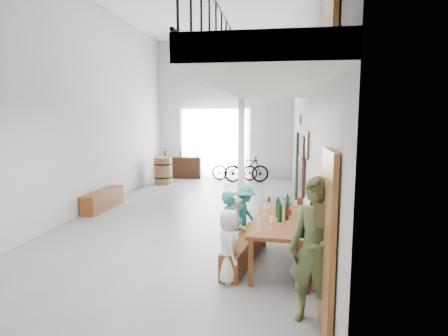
% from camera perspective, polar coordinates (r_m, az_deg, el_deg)
% --- Properties ---
extents(floor, '(12.00, 12.00, 0.00)m').
position_cam_1_polar(floor, '(9.61, -4.95, -7.07)').
color(floor, slate).
rests_on(floor, ground).
extents(room_walls, '(12.00, 12.00, 12.00)m').
position_cam_1_polar(room_walls, '(9.36, -5.20, 14.48)').
color(room_walls, silver).
rests_on(room_walls, ground).
extents(gateway_portal, '(2.80, 0.08, 2.80)m').
position_cam_1_polar(gateway_portal, '(15.23, -1.38, 3.74)').
color(gateway_portal, white).
rests_on(gateway_portal, ground).
extents(right_wall_decor, '(0.07, 8.28, 5.07)m').
position_cam_1_polar(right_wall_decor, '(7.23, 12.65, 1.95)').
color(right_wall_decor, brown).
rests_on(right_wall_decor, ground).
extents(balcony, '(1.52, 5.62, 4.00)m').
position_cam_1_polar(balcony, '(5.94, 6.82, 12.68)').
color(balcony, white).
rests_on(balcony, ground).
extents(tasting_table, '(0.99, 2.12, 0.79)m').
position_cam_1_polar(tasting_table, '(6.29, 8.56, -8.41)').
color(tasting_table, brown).
rests_on(tasting_table, ground).
extents(bench_inner, '(0.60, 1.91, 0.43)m').
position_cam_1_polar(bench_inner, '(6.52, 3.05, -12.27)').
color(bench_inner, brown).
rests_on(bench_inner, ground).
extents(bench_wall, '(0.30, 1.96, 0.45)m').
position_cam_1_polar(bench_wall, '(6.48, 11.83, -12.48)').
color(bench_wall, brown).
rests_on(bench_wall, ground).
extents(tableware, '(0.73, 1.59, 0.35)m').
position_cam_1_polar(tableware, '(6.37, 8.55, -6.13)').
color(tableware, black).
rests_on(tableware, tasting_table).
extents(side_bench, '(0.42, 1.76, 0.49)m').
position_cam_1_polar(side_bench, '(10.61, -17.95, -4.64)').
color(side_bench, brown).
rests_on(side_bench, ground).
extents(oak_barrel, '(0.67, 0.67, 0.99)m').
position_cam_1_polar(oak_barrel, '(14.07, -9.25, -0.39)').
color(oak_barrel, brown).
rests_on(oak_barrel, ground).
extents(serving_counter, '(1.64, 0.56, 0.85)m').
position_cam_1_polar(serving_counter, '(15.33, -6.53, 0.06)').
color(serving_counter, '#381C0F').
rests_on(serving_counter, ground).
extents(counter_bottles, '(1.37, 0.16, 0.28)m').
position_cam_1_polar(counter_bottles, '(15.24, -6.59, 2.16)').
color(counter_bottles, black).
rests_on(counter_bottles, serving_counter).
extents(guest_left_a, '(0.47, 0.61, 1.10)m').
position_cam_1_polar(guest_left_a, '(5.67, 0.77, -11.77)').
color(guest_left_a, white).
rests_on(guest_left_a, ground).
extents(guest_left_b, '(0.34, 0.48, 1.25)m').
position_cam_1_polar(guest_left_b, '(6.26, 1.00, -9.18)').
color(guest_left_b, teal).
rests_on(guest_left_b, ground).
extents(guest_left_c, '(0.44, 0.54, 1.04)m').
position_cam_1_polar(guest_left_c, '(6.81, 1.92, -8.70)').
color(guest_left_c, white).
rests_on(guest_left_c, ground).
extents(guest_left_d, '(0.60, 0.83, 1.15)m').
position_cam_1_polar(guest_left_d, '(7.30, 3.17, -7.16)').
color(guest_left_d, teal).
rests_on(guest_left_d, ground).
extents(guest_right_a, '(0.35, 0.69, 1.13)m').
position_cam_1_polar(guest_right_a, '(5.81, 14.18, -11.40)').
color(guest_right_a, maroon).
rests_on(guest_right_a, ground).
extents(guest_right_b, '(0.57, 1.21, 1.26)m').
position_cam_1_polar(guest_right_b, '(6.47, 14.36, -8.81)').
color(guest_right_b, black).
rests_on(guest_right_b, ground).
extents(guest_right_c, '(0.39, 0.54, 1.02)m').
position_cam_1_polar(guest_right_c, '(7.04, 12.86, -8.41)').
color(guest_right_c, white).
rests_on(guest_right_c, ground).
extents(host_standing, '(0.76, 0.64, 1.77)m').
position_cam_1_polar(host_standing, '(4.61, 13.81, -12.26)').
color(host_standing, '#47512D').
rests_on(host_standing, ground).
extents(potted_plant, '(0.45, 0.42, 0.40)m').
position_cam_1_polar(potted_plant, '(10.18, 9.82, -5.15)').
color(potted_plant, '#205325').
rests_on(potted_plant, ground).
extents(bicycle_near, '(1.82, 0.71, 0.94)m').
position_cam_1_polar(bicycle_near, '(14.61, 1.63, -0.09)').
color(bicycle_near, black).
rests_on(bicycle_near, ground).
extents(bicycle_far, '(1.76, 0.76, 1.02)m').
position_cam_1_polar(bicycle_far, '(14.20, 3.44, -0.16)').
color(bicycle_far, black).
rests_on(bicycle_far, ground).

